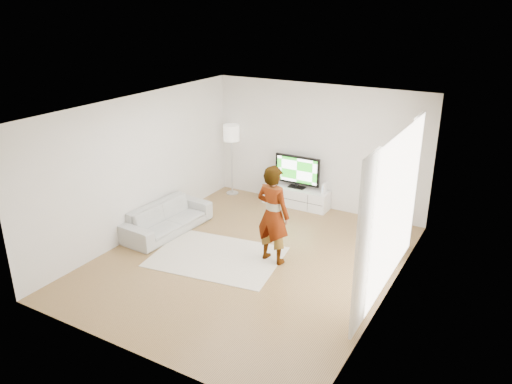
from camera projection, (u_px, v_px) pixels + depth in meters
The scene contains 17 objects.
floor at pixel (250, 260), 9.13m from camera, with size 6.00×6.00×0.00m, color #A28049.
ceiling at pixel (249, 108), 8.13m from camera, with size 6.00×6.00×0.00m, color white.
wall_left at pixel (140, 166), 9.79m from camera, with size 0.02×6.00×2.80m, color silver.
wall_right at pixel (393, 218), 7.47m from camera, with size 0.02×6.00×2.80m, color silver.
wall_back at pixel (318, 147), 11.06m from camera, with size 5.00×0.02×2.80m, color silver.
wall_front at pixel (127, 262), 6.20m from camera, with size 5.00×0.02×2.80m, color silver.
window at pixel (397, 207), 7.70m from camera, with size 0.01×2.60×2.50m, color white.
curtain_near at pixel (365, 246), 6.72m from camera, with size 0.04×0.70×2.60m, color white.
curtain_far at pixel (412, 187), 8.83m from camera, with size 0.04×0.70×2.60m, color white.
media_console at pixel (296, 197), 11.47m from camera, with size 1.56×0.44×0.44m.
television at pixel (297, 171), 11.27m from camera, with size 1.08×0.21×0.75m.
game_console at pixel (324, 188), 11.04m from camera, with size 0.06×0.17×0.23m.
potted_plant at pixel (271, 176), 11.63m from camera, with size 0.20×0.20×0.36m, color #3F7238.
rug at pixel (217, 257), 9.23m from camera, with size 2.31×1.66×0.01m, color beige.
player at pixel (273, 214), 8.78m from camera, with size 0.66×0.43×1.82m, color #334772.
sofa at pixel (167, 218), 10.16m from camera, with size 1.99×0.78×0.58m, color #B6B6B1.
floor_lamp at pixel (231, 136), 11.76m from camera, with size 0.38×0.38×1.71m.
Camera 1 is at (4.12, -6.95, 4.44)m, focal length 35.00 mm.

